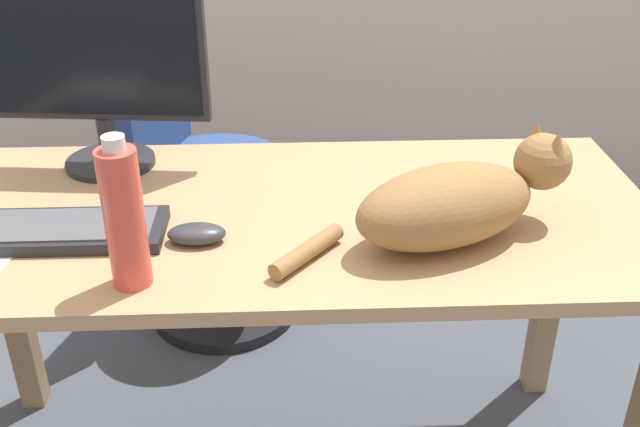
# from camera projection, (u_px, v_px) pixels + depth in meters

# --- Properties ---
(desk) EXTENTS (1.54, 0.69, 0.75)m
(desk) POSITION_uv_depth(u_px,v_px,m) (282.00, 255.00, 1.55)
(desk) COLOR tan
(desk) RESTS_ON ground_plane
(office_chair) EXTENTS (0.50, 0.48, 0.94)m
(office_chair) POSITION_uv_depth(u_px,v_px,m) (202.00, 198.00, 2.28)
(office_chair) COLOR black
(office_chair) RESTS_ON ground_plane
(monitor) EXTENTS (0.48, 0.20, 0.41)m
(monitor) POSITION_uv_depth(u_px,v_px,m) (97.00, 69.00, 1.58)
(monitor) COLOR #232328
(monitor) RESTS_ON desk
(keyboard) EXTENTS (0.44, 0.15, 0.03)m
(keyboard) POSITION_uv_depth(u_px,v_px,m) (48.00, 231.00, 1.40)
(keyboard) COLOR #232328
(keyboard) RESTS_ON desk
(cat) EXTENTS (0.58, 0.30, 0.20)m
(cat) POSITION_uv_depth(u_px,v_px,m) (456.00, 200.00, 1.36)
(cat) COLOR olive
(cat) RESTS_ON desk
(computer_mouse) EXTENTS (0.11, 0.06, 0.04)m
(computer_mouse) POSITION_uv_depth(u_px,v_px,m) (197.00, 234.00, 1.38)
(computer_mouse) COLOR #333338
(computer_mouse) RESTS_ON desk
(water_bottle) EXTENTS (0.07, 0.07, 0.27)m
(water_bottle) POSITION_uv_depth(u_px,v_px,m) (124.00, 217.00, 1.21)
(water_bottle) COLOR #D84C3D
(water_bottle) RESTS_ON desk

